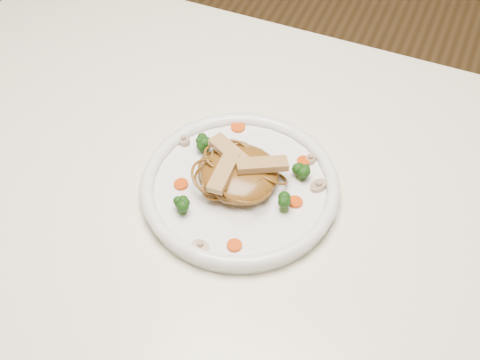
% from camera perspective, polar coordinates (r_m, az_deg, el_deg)
% --- Properties ---
extents(table, '(1.20, 0.80, 0.75)m').
position_cam_1_polar(table, '(1.05, -0.26, -4.54)').
color(table, white).
rests_on(table, ground).
extents(plate, '(0.30, 0.30, 0.02)m').
position_cam_1_polar(plate, '(0.96, 0.00, -0.85)').
color(plate, white).
rests_on(plate, table).
extents(noodle_mound, '(0.13, 0.13, 0.04)m').
position_cam_1_polar(noodle_mound, '(0.95, -0.04, 0.55)').
color(noodle_mound, brown).
rests_on(noodle_mound, plate).
extents(chicken_a, '(0.07, 0.06, 0.01)m').
position_cam_1_polar(chicken_a, '(0.93, 1.90, 1.31)').
color(chicken_a, tan).
rests_on(chicken_a, noodle_mound).
extents(chicken_b, '(0.08, 0.05, 0.01)m').
position_cam_1_polar(chicken_b, '(0.95, -0.78, 2.33)').
color(chicken_b, tan).
rests_on(chicken_b, noodle_mound).
extents(chicken_c, '(0.03, 0.07, 0.01)m').
position_cam_1_polar(chicken_c, '(0.92, -1.39, 0.67)').
color(chicken_c, tan).
rests_on(chicken_c, noodle_mound).
extents(broccoli_0, '(0.03, 0.03, 0.03)m').
position_cam_1_polar(broccoli_0, '(0.96, 5.26, 0.67)').
color(broccoli_0, '#1A440E').
rests_on(broccoli_0, plate).
extents(broccoli_1, '(0.03, 0.03, 0.03)m').
position_cam_1_polar(broccoli_1, '(0.99, -3.11, 3.18)').
color(broccoli_1, '#1A440E').
rests_on(broccoli_1, plate).
extents(broccoli_2, '(0.03, 0.03, 0.03)m').
position_cam_1_polar(broccoli_2, '(0.92, -4.98, -2.11)').
color(broccoli_2, '#1A440E').
rests_on(broccoli_2, plate).
extents(broccoli_3, '(0.03, 0.03, 0.03)m').
position_cam_1_polar(broccoli_3, '(0.92, 3.81, -1.91)').
color(broccoli_3, '#1A440E').
rests_on(broccoli_3, plate).
extents(carrot_0, '(0.03, 0.03, 0.00)m').
position_cam_1_polar(carrot_0, '(0.99, 5.46, 1.62)').
color(carrot_0, '#EC3908').
rests_on(carrot_0, plate).
extents(carrot_1, '(0.03, 0.03, 0.00)m').
position_cam_1_polar(carrot_1, '(0.96, -5.05, -0.35)').
color(carrot_1, '#EC3908').
rests_on(carrot_1, plate).
extents(carrot_2, '(0.03, 0.03, 0.00)m').
position_cam_1_polar(carrot_2, '(0.94, 4.74, -1.87)').
color(carrot_2, '#EC3908').
rests_on(carrot_2, plate).
extents(carrot_3, '(0.03, 0.03, 0.00)m').
position_cam_1_polar(carrot_3, '(1.03, -0.18, 4.54)').
color(carrot_3, '#EC3908').
rests_on(carrot_3, plate).
extents(carrot_4, '(0.02, 0.02, 0.00)m').
position_cam_1_polar(carrot_4, '(0.89, -0.48, -5.59)').
color(carrot_4, '#EC3908').
rests_on(carrot_4, plate).
extents(mushroom_0, '(0.03, 0.03, 0.01)m').
position_cam_1_polar(mushroom_0, '(0.89, -3.40, -5.62)').
color(mushroom_0, tan).
rests_on(mushroom_0, plate).
extents(mushroom_1, '(0.04, 0.04, 0.01)m').
position_cam_1_polar(mushroom_1, '(0.96, 6.70, -0.48)').
color(mushroom_1, tan).
rests_on(mushroom_1, plate).
extents(mushroom_2, '(0.04, 0.04, 0.01)m').
position_cam_1_polar(mushroom_2, '(1.02, -4.85, 3.42)').
color(mushroom_2, tan).
rests_on(mushroom_2, plate).
extents(mushroom_3, '(0.02, 0.02, 0.01)m').
position_cam_1_polar(mushroom_3, '(0.99, 6.03, 1.78)').
color(mushroom_3, tan).
rests_on(mushroom_3, plate).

